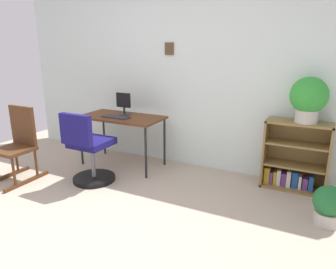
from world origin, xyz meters
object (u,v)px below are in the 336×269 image
potted_plant_on_shelf (309,98)px  office_chair (89,152)px  potted_plant_floor (328,205)px  monitor (124,104)px  keyboard (116,117)px  rocking_chair (18,144)px  bookshelf_low (294,159)px  desk (122,120)px

potted_plant_on_shelf → office_chair: bearing=-158.0°
office_chair → potted_plant_floor: size_ratio=2.30×
monitor → office_chair: monitor is taller
monitor → keyboard: monitor is taller
keyboard → potted_plant_floor: keyboard is taller
rocking_chair → potted_plant_floor: size_ratio=2.35×
bookshelf_low → potted_plant_floor: bookshelf_low is taller
rocking_chair → potted_plant_on_shelf: size_ratio=1.81×
monitor → rocking_chair: (-0.87, -1.05, -0.40)m
office_chair → monitor: bearing=89.8°
monitor → office_chair: 0.89m
office_chair → rocking_chair: rocking_chair is taller
office_chair → potted_plant_on_shelf: (2.30, 0.93, 0.70)m
keyboard → bookshelf_low: (2.23, 0.41, -0.35)m
desk → potted_plant_on_shelf: (2.28, 0.25, 0.44)m
desk → potted_plant_on_shelf: 2.34m
office_chair → potted_plant_floor: office_chair is taller
desk → monitor: (-0.01, 0.08, 0.21)m
keyboard → rocking_chair: (-0.87, -0.87, -0.25)m
keyboard → potted_plant_floor: size_ratio=0.98×
monitor → bookshelf_low: (2.22, 0.22, -0.50)m
desk → potted_plant_floor: size_ratio=2.90×
desk → potted_plant_floor: (2.59, -0.42, -0.44)m
rocking_chair → bookshelf_low: rocking_chair is taller
monitor → potted_plant_floor: bearing=-10.8°
rocking_chair → potted_plant_floor: rocking_chair is taller
bookshelf_low → potted_plant_on_shelf: size_ratio=1.60×
office_chair → bookshelf_low: office_chair is taller
monitor → bookshelf_low: monitor is taller
keyboard → potted_plant_on_shelf: potted_plant_on_shelf is taller
keyboard → rocking_chair: size_ratio=0.42×
desk → monitor: bearing=100.3°
monitor → rocking_chair: 1.42m
monitor → rocking_chair: size_ratio=0.34×
keyboard → potted_plant_on_shelf: size_ratio=0.75×
monitor → keyboard: size_ratio=0.81×
bookshelf_low → potted_plant_floor: bearing=-61.8°
monitor → potted_plant_on_shelf: bearing=4.2°
rocking_chair → potted_plant_on_shelf: bearing=21.1°
desk → rocking_chair: size_ratio=1.24×
keyboard → potted_plant_floor: (2.61, -0.31, -0.51)m
potted_plant_on_shelf → potted_plant_floor: 1.15m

